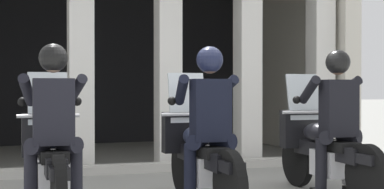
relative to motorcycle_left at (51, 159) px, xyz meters
The scene contains 9 objects.
ground_plane 3.18m from the motorcycle_left, 62.29° to the left, with size 80.00×80.00×0.00m, color gray.
station_building 5.29m from the motorcycle_left, 75.53° to the left, with size 7.63×4.52×3.44m.
kerb_strip 2.59m from the motorcycle_left, 60.47° to the left, with size 7.13×0.24×0.12m, color #B7B5AD.
motorcycle_left is the anchor object (origin of this frame).
police_officer_left 0.52m from the motorcycle_left, 90.26° to the right, with size 0.63×0.61×1.58m.
motorcycle_center 1.47m from the motorcycle_left, ahead, with size 0.62×2.04×1.35m.
police_officer_center 1.58m from the motorcycle_left, 14.89° to the right, with size 0.63×0.61×1.58m.
motorcycle_right 2.93m from the motorcycle_left, ahead, with size 0.62×2.04×1.35m.
police_officer_right 2.98m from the motorcycle_left, ahead, with size 0.63×0.61×1.58m.
Camera 1 is at (-1.86, -5.37, 1.19)m, focal length 53.44 mm.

